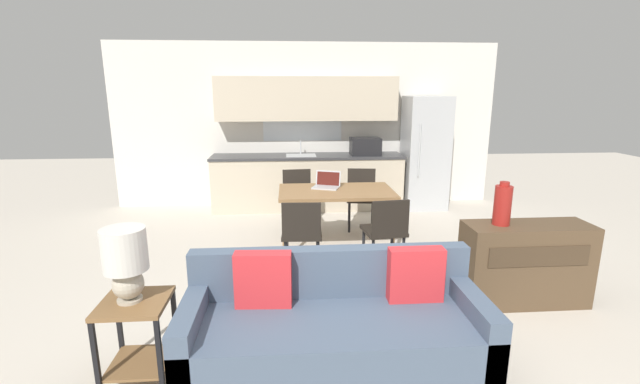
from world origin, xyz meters
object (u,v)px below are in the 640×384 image
Objects in this scene: dining_chair_near_right at (386,229)px; laptop at (327,184)px; refrigerator at (425,153)px; dining_chair_near_left at (302,232)px; credenza at (525,264)px; dining_chair_far_left at (298,196)px; table_lamp at (125,259)px; couch at (334,325)px; dining_chair_far_right at (361,195)px; vase at (503,205)px; side_table at (137,328)px; dining_table at (336,196)px.

dining_chair_near_right is 2.16× the size of laptop.
refrigerator is 2.19× the size of dining_chair_near_left.
credenza is 1.36× the size of dining_chair_far_left.
table_lamp is 1.29× the size of laptop.
dining_chair_near_left is (-0.90, -0.02, 0.00)m from dining_chair_near_right.
couch reaches higher than credenza.
laptop is (-0.55, -0.64, 0.31)m from dining_chair_far_right.
table_lamp reaches higher than dining_chair_far_right.
dining_chair_far_right is at bearing 76.99° from couch.
dining_chair_near_right is (2.09, 1.64, -0.40)m from table_lamp.
credenza is 2.89× the size of vase.
vase is 0.47× the size of dining_chair_near_right.
laptop is (1.54, 2.55, -0.09)m from table_lamp.
side_table is 1.18× the size of table_lamp.
laptop is at bearing 86.00° from couch.
refrigerator is 2.19× the size of dining_chair_far_left.
dining_chair_near_left is (0.00, -1.58, 0.00)m from dining_chair_far_left.
dining_chair_far_right is at bearing 116.03° from credenza.
laptop is at bearing 130.63° from vase.
dining_chair_near_right is at bearing 38.07° from table_lamp.
dining_chair_far_left is at bearing 131.21° from credenza.
side_table is 3.40m from dining_chair_far_left.
dining_chair_near_left is at bearing -94.84° from dining_chair_far_left.
credenza is at bearing 15.01° from table_lamp.
dining_chair_far_right is at bearing -117.05° from dining_chair_near_left.
dining_chair_far_left is 1.58m from dining_chair_near_left.
couch is at bearing 1.14° from table_lamp.
refrigerator is 3.36m from vase.
refrigerator is 4.74× the size of laptop.
vase is (2.94, 0.89, 0.55)m from side_table.
dining_chair_near_right is at bearing -175.83° from dining_chair_near_left.
table_lamp is (-1.64, -2.39, 0.20)m from dining_table.
dining_table is 0.68× the size of couch.
dining_chair_far_right is at bearing 110.76° from vase.
dining_chair_far_left reaches higher than dining_table.
couch is 3.47× the size of side_table.
refrigerator is 2.19× the size of dining_chair_far_right.
credenza is at bearing -24.72° from laptop.
credenza is 1.38m from dining_chair_near_right.
refrigerator reaches higher than couch.
dining_chair_far_left is at bearing -66.79° from dining_chair_near_right.
couch is 1.78m from dining_chair_near_right.
dining_chair_far_right is at bearing 56.71° from table_lamp.
credenza is at bearing -53.71° from dining_chair_far_left.
dining_table is 2.78× the size of table_lamp.
dining_chair_near_right and dining_chair_far_right have the same top height.
laptop is (0.35, -0.65, 0.31)m from dining_chair_far_left.
dining_chair_far_right reaches higher than side_table.
side_table is 0.49m from table_lamp.
credenza is (3.23, 0.87, -0.50)m from table_lamp.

